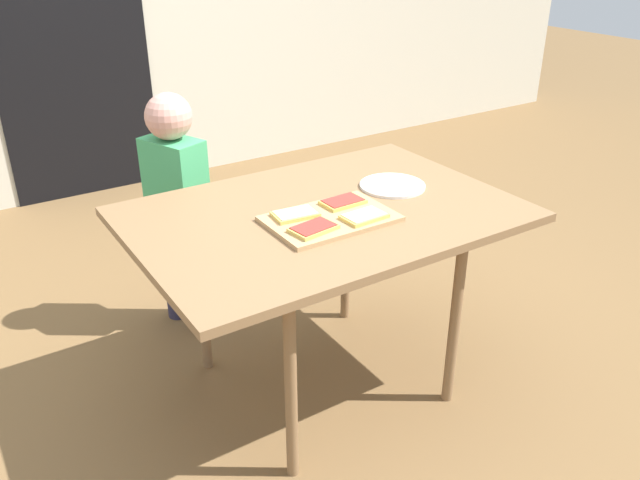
{
  "coord_description": "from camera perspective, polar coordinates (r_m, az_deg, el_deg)",
  "views": [
    {
      "loc": [
        -1.07,
        -1.64,
        1.58
      ],
      "look_at": [
        -0.01,
        0.0,
        0.6
      ],
      "focal_mm": 36.43,
      "sensor_mm": 36.0,
      "label": 1
    }
  ],
  "objects": [
    {
      "name": "pizza_slice_near_left",
      "position": [
        1.97,
        -0.57,
        1.04
      ],
      "size": [
        0.15,
        0.11,
        0.01
      ],
      "color": "#D2B454",
      "rests_on": "cutting_board"
    },
    {
      "name": "ground_plane",
      "position": [
        2.52,
        0.27,
        -12.29
      ],
      "size": [
        16.0,
        16.0,
        0.0
      ],
      "primitive_type": "plane",
      "color": "brown"
    },
    {
      "name": "pizza_slice_far_left",
      "position": [
        2.07,
        -2.18,
        2.28
      ],
      "size": [
        0.15,
        0.1,
        0.01
      ],
      "color": "#D2B454",
      "rests_on": "cutting_board"
    },
    {
      "name": "cutting_board",
      "position": [
        2.07,
        0.9,
        1.89
      ],
      "size": [
        0.4,
        0.26,
        0.02
      ],
      "primitive_type": "cube",
      "color": "tan",
      "rests_on": "dining_table"
    },
    {
      "name": "pizza_slice_near_right",
      "position": [
        2.06,
        3.9,
        2.1
      ],
      "size": [
        0.15,
        0.1,
        0.01
      ],
      "color": "#D2B454",
      "rests_on": "cutting_board"
    },
    {
      "name": "plate_white_right",
      "position": [
        2.35,
        6.38,
        4.78
      ],
      "size": [
        0.24,
        0.24,
        0.01
      ],
      "primitive_type": "cylinder",
      "color": "silver",
      "rests_on": "dining_table"
    },
    {
      "name": "pizza_slice_far_right",
      "position": [
        2.16,
        2.03,
        3.37
      ],
      "size": [
        0.14,
        0.09,
        0.01
      ],
      "color": "#D2B454",
      "rests_on": "cutting_board"
    },
    {
      "name": "child_left",
      "position": [
        2.64,
        -12.44,
        3.73
      ],
      "size": [
        0.22,
        0.27,
        1.0
      ],
      "color": "#2E2C44",
      "rests_on": "ground"
    },
    {
      "name": "house_door",
      "position": [
        4.17,
        -21.28,
        16.84
      ],
      "size": [
        0.9,
        0.02,
        2.0
      ],
      "primitive_type": "cube",
      "color": "black",
      "rests_on": "ground"
    },
    {
      "name": "dining_table",
      "position": [
        2.17,
        0.31,
        1.36
      ],
      "size": [
        1.26,
        0.87,
        0.71
      ],
      "color": "olive",
      "rests_on": "ground"
    }
  ]
}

